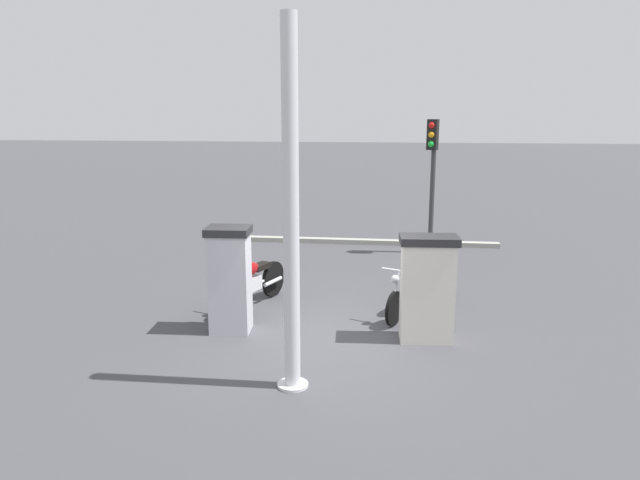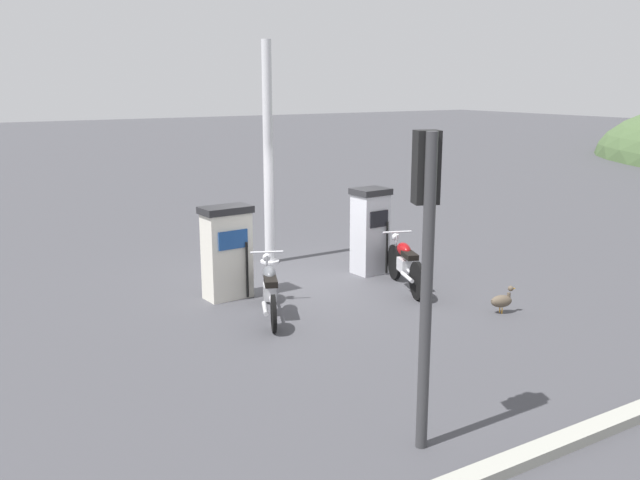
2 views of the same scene
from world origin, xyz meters
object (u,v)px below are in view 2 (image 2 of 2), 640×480
(wandering_duck, at_px, (502,300))
(canopy_support_pole, at_px, (268,158))
(motorcycle_near_pump, at_px, (270,288))
(roadside_traffic_light, at_px, (426,235))
(fuel_pump_far, at_px, (370,231))
(motorcycle_far_pump, at_px, (405,264))
(fuel_pump_near, at_px, (227,252))

(wandering_duck, height_order, canopy_support_pole, canopy_support_pole)
(motorcycle_near_pump, distance_m, roadside_traffic_light, 4.87)
(fuel_pump_far, distance_m, motorcycle_far_pump, 1.27)
(fuel_pump_near, relative_size, fuel_pump_far, 0.96)
(fuel_pump_far, relative_size, canopy_support_pole, 0.37)
(fuel_pump_near, xyz_separation_m, fuel_pump_far, (0.00, 3.08, 0.03))
(motorcycle_far_pump, bearing_deg, wandering_duck, 13.90)
(wandering_duck, distance_m, roadside_traffic_light, 5.07)
(motorcycle_near_pump, height_order, motorcycle_far_pump, motorcycle_far_pump)
(motorcycle_far_pump, xyz_separation_m, roadside_traffic_light, (4.50, -3.39, 1.80))
(fuel_pump_far, relative_size, motorcycle_near_pump, 0.87)
(motorcycle_near_pump, relative_size, motorcycle_far_pump, 1.03)
(motorcycle_near_pump, xyz_separation_m, roadside_traffic_light, (4.49, -0.58, 1.81))
(motorcycle_far_pump, height_order, roadside_traffic_light, roadside_traffic_light)
(fuel_pump_far, xyz_separation_m, wandering_duck, (3.16, 0.41, -0.65))
(fuel_pump_near, bearing_deg, motorcycle_near_pump, 9.10)
(motorcycle_near_pump, height_order, canopy_support_pole, canopy_support_pole)
(fuel_pump_far, bearing_deg, motorcycle_far_pump, -3.52)
(fuel_pump_far, relative_size, roadside_traffic_light, 0.52)
(motorcycle_near_pump, relative_size, canopy_support_pole, 0.43)
(canopy_support_pole, bearing_deg, roadside_traffic_light, -16.05)
(fuel_pump_far, height_order, motorcycle_far_pump, fuel_pump_far)
(roadside_traffic_light, bearing_deg, motorcycle_far_pump, 142.98)
(wandering_duck, bearing_deg, fuel_pump_near, -132.11)
(roadside_traffic_light, distance_m, canopy_support_pole, 7.80)
(fuel_pump_far, distance_m, roadside_traffic_light, 6.82)
(fuel_pump_near, relative_size, motorcycle_far_pump, 0.87)
(fuel_pump_far, bearing_deg, motorcycle_near_pump, -67.21)
(fuel_pump_near, height_order, motorcycle_far_pump, fuel_pump_near)
(motorcycle_far_pump, relative_size, wandering_duck, 4.14)
(motorcycle_far_pump, xyz_separation_m, wandering_duck, (1.95, 0.48, -0.25))
(motorcycle_far_pump, bearing_deg, fuel_pump_far, 176.48)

